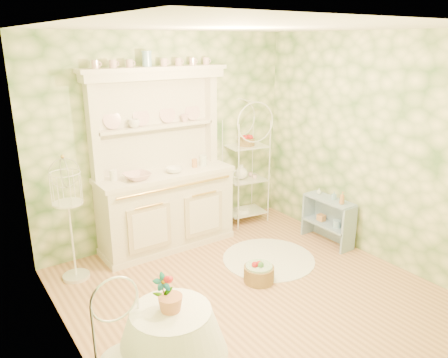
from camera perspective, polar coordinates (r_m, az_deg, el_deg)
floor at (r=4.85m, az=3.45°, el=-14.57°), size 3.60×3.60×0.00m
ceiling at (r=4.11m, az=4.18°, el=19.20°), size 3.60×3.60×0.00m
wall_left at (r=3.53m, az=-19.96°, el=-3.95°), size 3.60×3.60×0.00m
wall_right at (r=5.55m, az=18.61°, el=3.86°), size 3.60×3.60×0.00m
wall_back at (r=5.77m, az=-7.35°, el=5.14°), size 3.60×3.60×0.00m
wall_front at (r=3.17m, az=24.40°, el=-6.98°), size 3.60×3.60×0.00m
kitchen_dresser at (r=5.48m, az=-7.78°, el=2.26°), size 1.87×0.61×2.29m
bakers_rack at (r=6.31m, az=2.87°, el=1.80°), size 0.58×0.45×1.73m
side_shelf at (r=5.97m, az=13.42°, el=-5.38°), size 0.26×0.70×0.60m
round_table at (r=3.54m, az=-6.75°, el=-21.25°), size 0.79×0.79×0.74m
birdcage_stand at (r=5.08m, az=-19.48°, el=-5.12°), size 0.37×0.37×1.41m
floor_basket at (r=4.99m, az=4.58°, el=-11.91°), size 0.46×0.46×0.25m
lace_rug at (r=5.52m, az=5.84°, el=-10.31°), size 1.49×1.49×0.01m
bowl_floral at (r=5.28m, az=-11.28°, el=0.02°), size 0.34×0.34×0.08m
bowl_white at (r=5.48m, az=-6.50°, el=0.92°), size 0.27×0.27×0.07m
cup_left at (r=5.40m, az=-11.64°, el=6.89°), size 0.15×0.15×0.11m
cup_right at (r=5.70m, az=-5.16°, el=7.73°), size 0.13×0.13×0.10m
potted_geranium at (r=3.28m, az=-7.90°, el=-14.51°), size 0.16×0.12×0.28m
bottle_amber at (r=5.69m, az=15.16°, el=-2.54°), size 0.08×0.08×0.16m
bottle_blue at (r=5.83m, az=14.15°, el=-2.25°), size 0.06×0.06×0.11m
bottle_glass at (r=5.99m, az=12.29°, el=-1.64°), size 0.07×0.07×0.08m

